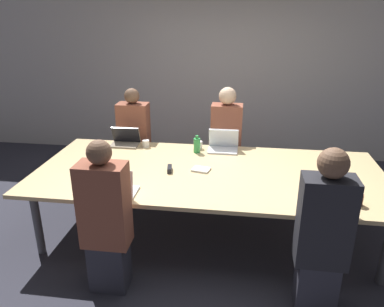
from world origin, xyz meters
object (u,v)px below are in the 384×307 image
Objects in this scene: person_far_left at (135,141)px; person_far_center at (226,141)px; bottle_near_left at (96,174)px; laptop_far_left at (125,140)px; person_near_left at (106,221)px; bottle_far_center at (197,145)px; laptop_near_left at (116,187)px; cup_far_center at (199,145)px; person_near_right at (323,236)px; cup_far_left at (146,144)px; cup_near_right at (358,199)px; stapler at (170,169)px; laptop_near_right at (327,200)px; laptop_far_center at (223,144)px.

person_far_center is at bearing 5.03° from person_far_left.
person_far_center is (1.16, 1.59, -0.17)m from bottle_near_left.
person_near_left is at bearing -78.32° from laptop_far_left.
laptop_near_left is at bearing -116.38° from bottle_far_center.
bottle_near_left is at bearing -126.62° from cup_far_center.
cup_far_center is at bearing -124.94° from person_far_center.
person_near_right is 1.02× the size of person_far_left.
bottle_far_center reaches higher than cup_far_left.
person_near_left is at bearing -87.51° from cup_far_left.
person_far_center is at bearing 26.41° from cup_far_left.
cup_near_right is 2.89m from person_far_left.
person_near_left is (0.33, -1.99, 0.00)m from person_far_left.
cup_near_right reaches higher than stapler.
stapler is (0.70, -0.72, -0.04)m from laptop_far_left.
bottle_near_left reaches higher than bottle_far_center.
cup_near_right is at bearing -32.00° from person_far_left.
laptop_near_right reaches higher than laptop_far_left.
laptop_far_left is 1.26× the size of bottle_near_left.
laptop_near_left is at bearing -114.40° from cup_far_center.
bottle_far_center is (-0.30, -0.13, 0.02)m from laptop_far_center.
person_far_center reaches higher than bottle_far_center.
laptop_near_right is at bearing -37.01° from person_far_left.
bottle_near_left is at bearing -14.35° from person_near_right.
person_far_center is (1.23, 0.44, -0.11)m from laptop_far_left.
person_far_center is at bearing -61.49° from laptop_near_right.
person_near_right is at bearing -128.18° from cup_near_right.
laptop_far_center reaches higher than laptop_far_left.
person_near_right is 16.05× the size of cup_far_left.
stapler is at bearing -107.28° from cup_far_center.
laptop_far_center reaches higher than cup_far_center.
person_near_right reaches higher than person_near_left.
cup_far_center is at bearing -45.98° from laptop_near_right.
cup_far_left is (0.26, -0.37, 0.11)m from person_far_left.
laptop_far_center is 2.30× the size of stapler.
cup_far_center is (-1.25, 1.30, -0.03)m from laptop_near_right.
laptop_near_left is 3.77× the size of cup_far_center.
laptop_near_right is 1.98m from person_far_center.
person_far_left reaches higher than stapler.
cup_near_right is at bearing -27.89° from cup_far_left.
cup_near_right is 1.10× the size of cup_far_center.
person_near_left is 8.94× the size of stapler.
person_far_center reaches higher than cup_far_center.
person_near_right is 6.75× the size of bottle_far_center.
bottle_far_center is at bearing -8.30° from laptop_far_left.
cup_far_left is 0.06× the size of person_near_left.
bottle_near_left is at bearing -126.16° from person_far_center.
cup_near_right is 2.74m from laptop_far_left.
cup_far_left is 1.63m from person_near_left.
person_near_right is at bearing -62.25° from laptop_far_center.
person_far_left is (-2.16, 1.63, -0.14)m from laptop_near_right.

